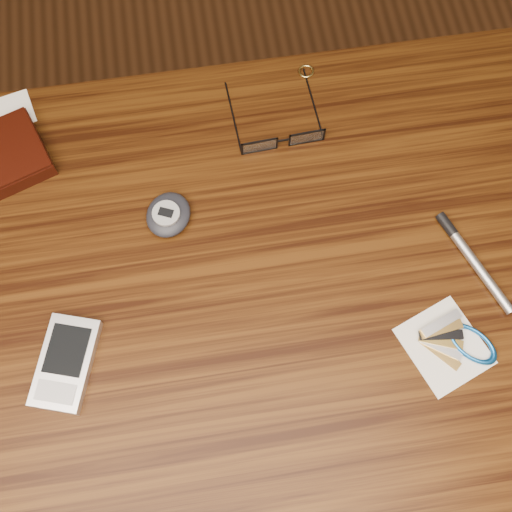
# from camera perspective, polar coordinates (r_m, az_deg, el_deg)

# --- Properties ---
(ground) EXTENTS (3.80, 3.80, 0.00)m
(ground) POSITION_cam_1_polar(r_m,az_deg,el_deg) (1.52, -1.32, -12.45)
(ground) COLOR #472814
(ground) RESTS_ON ground
(desk) EXTENTS (1.00, 0.70, 0.75)m
(desk) POSITION_cam_1_polar(r_m,az_deg,el_deg) (0.88, -2.22, -6.11)
(desk) COLOR #361C08
(desk) RESTS_ON ground
(eyeglasses) EXTENTS (0.12, 0.12, 0.03)m
(eyeglasses) POSITION_cam_1_polar(r_m,az_deg,el_deg) (0.87, 2.33, 10.46)
(eyeglasses) COLOR black
(eyeglasses) RESTS_ON desk
(gold_ring) EXTENTS (0.03, 0.03, 0.00)m
(gold_ring) POSITION_cam_1_polar(r_m,az_deg,el_deg) (0.94, 4.48, 16.04)
(gold_ring) COLOR tan
(gold_ring) RESTS_ON desk
(pda_phone) EXTENTS (0.09, 0.12, 0.02)m
(pda_phone) POSITION_cam_1_polar(r_m,az_deg,el_deg) (0.79, -16.57, -9.10)
(pda_phone) COLOR silver
(pda_phone) RESTS_ON desk
(pedometer) EXTENTS (0.08, 0.08, 0.03)m
(pedometer) POSITION_cam_1_polar(r_m,az_deg,el_deg) (0.82, -7.81, 3.67)
(pedometer) COLOR black
(pedometer) RESTS_ON desk
(notepad_keys) EXTENTS (0.13, 0.12, 0.01)m
(notepad_keys) POSITION_cam_1_polar(r_m,az_deg,el_deg) (0.80, 17.45, -7.42)
(notepad_keys) COLOR silver
(notepad_keys) RESTS_ON desk
(silver_pen) EXTENTS (0.06, 0.14, 0.01)m
(silver_pen) POSITION_cam_1_polar(r_m,az_deg,el_deg) (0.84, 18.38, 0.14)
(silver_pen) COLOR #A8A8AC
(silver_pen) RESTS_ON desk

